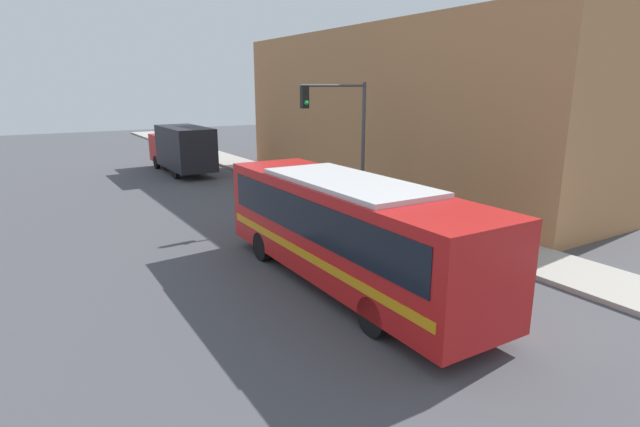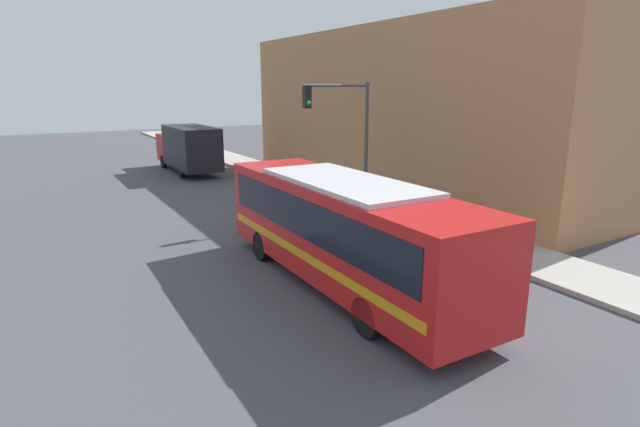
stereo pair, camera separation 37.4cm
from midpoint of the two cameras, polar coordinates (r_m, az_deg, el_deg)
name	(u,v)px [view 2 (the right image)]	position (r m, az deg, el deg)	size (l,w,h in m)	color
ground_plane	(413,314)	(12.96, 11.41, -11.25)	(120.00, 120.00, 0.00)	#47474C
sidewalk	(276,174)	(32.20, -4.76, 4.53)	(2.61, 70.00, 0.15)	#A8A399
building_facade	(402,111)	(28.11, 9.73, 11.51)	(6.00, 23.79, 8.49)	#B27A4C
city_bus	(344,225)	(13.91, 3.51, -1.37)	(2.71, 10.25, 3.08)	red
delivery_truck	(188,147)	(33.96, -14.56, 7.34)	(2.32, 7.73, 3.05)	black
fire_hydrant	(418,218)	(19.94, 11.71, -0.46)	(0.27, 0.37, 0.79)	red
traffic_light_pole	(346,124)	(21.76, 3.49, 10.14)	(3.28, 0.35, 5.56)	#47474C
parking_meter	(364,190)	(22.58, 5.58, 2.67)	(0.14, 0.14, 1.23)	#47474C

